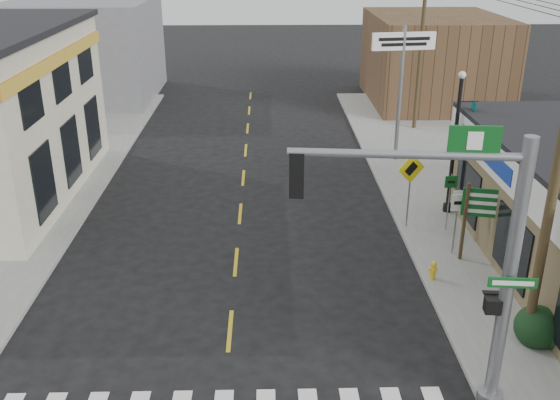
{
  "coord_description": "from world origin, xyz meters",
  "views": [
    {
      "loc": [
        1.06,
        -10.65,
        10.14
      ],
      "look_at": [
        1.46,
        6.72,
        2.8
      ],
      "focal_mm": 40.0,
      "sensor_mm": 36.0,
      "label": 1
    }
  ],
  "objects_px": {
    "lamp_post": "(457,133)",
    "utility_pole_near": "(557,168)",
    "guide_sign": "(485,211)",
    "fire_hydrant": "(433,269)",
    "traffic_signal_pole": "(476,252)",
    "dance_center_sign": "(402,60)",
    "utility_pole_far": "(420,54)"
  },
  "relations": [
    {
      "from": "traffic_signal_pole",
      "to": "lamp_post",
      "type": "bearing_deg",
      "value": 80.95
    },
    {
      "from": "guide_sign",
      "to": "utility_pole_near",
      "type": "height_order",
      "value": "utility_pole_near"
    },
    {
      "from": "dance_center_sign",
      "to": "utility_pole_far",
      "type": "height_order",
      "value": "utility_pole_far"
    },
    {
      "from": "utility_pole_near",
      "to": "utility_pole_far",
      "type": "distance_m",
      "value": 20.46
    },
    {
      "from": "traffic_signal_pole",
      "to": "utility_pole_far",
      "type": "distance_m",
      "value": 23.09
    },
    {
      "from": "fire_hydrant",
      "to": "lamp_post",
      "type": "xyz_separation_m",
      "value": [
        1.96,
        5.28,
        2.88
      ]
    },
    {
      "from": "guide_sign",
      "to": "utility_pole_far",
      "type": "height_order",
      "value": "utility_pole_far"
    },
    {
      "from": "traffic_signal_pole",
      "to": "lamp_post",
      "type": "distance_m",
      "value": 11.37
    },
    {
      "from": "lamp_post",
      "to": "utility_pole_far",
      "type": "bearing_deg",
      "value": 70.52
    },
    {
      "from": "guide_sign",
      "to": "dance_center_sign",
      "type": "relative_size",
      "value": 0.43
    },
    {
      "from": "utility_pole_near",
      "to": "guide_sign",
      "type": "bearing_deg",
      "value": 93.3
    },
    {
      "from": "traffic_signal_pole",
      "to": "dance_center_sign",
      "type": "relative_size",
      "value": 1.05
    },
    {
      "from": "traffic_signal_pole",
      "to": "utility_pole_far",
      "type": "bearing_deg",
      "value": 85.29
    },
    {
      "from": "traffic_signal_pole",
      "to": "dance_center_sign",
      "type": "distance_m",
      "value": 17.44
    },
    {
      "from": "traffic_signal_pole",
      "to": "utility_pole_near",
      "type": "distance_m",
      "value": 3.61
    },
    {
      "from": "utility_pole_near",
      "to": "lamp_post",
      "type": "bearing_deg",
      "value": 94.16
    },
    {
      "from": "lamp_post",
      "to": "utility_pole_near",
      "type": "distance_m",
      "value": 8.83
    },
    {
      "from": "utility_pole_far",
      "to": "utility_pole_near",
      "type": "bearing_deg",
      "value": -97.56
    },
    {
      "from": "utility_pole_far",
      "to": "guide_sign",
      "type": "bearing_deg",
      "value": -98.02
    },
    {
      "from": "guide_sign",
      "to": "utility_pole_far",
      "type": "bearing_deg",
      "value": 98.21
    },
    {
      "from": "fire_hydrant",
      "to": "guide_sign",
      "type": "bearing_deg",
      "value": 34.25
    },
    {
      "from": "fire_hydrant",
      "to": "dance_center_sign",
      "type": "bearing_deg",
      "value": 84.76
    },
    {
      "from": "utility_pole_near",
      "to": "dance_center_sign",
      "type": "bearing_deg",
      "value": 98.38
    },
    {
      "from": "dance_center_sign",
      "to": "utility_pole_near",
      "type": "distance_m",
      "value": 14.98
    },
    {
      "from": "guide_sign",
      "to": "dance_center_sign",
      "type": "bearing_deg",
      "value": 107.57
    },
    {
      "from": "fire_hydrant",
      "to": "utility_pole_near",
      "type": "xyz_separation_m",
      "value": [
        1.68,
        -3.37,
        4.61
      ]
    },
    {
      "from": "lamp_post",
      "to": "utility_pole_near",
      "type": "relative_size",
      "value": 0.57
    },
    {
      "from": "dance_center_sign",
      "to": "guide_sign",
      "type": "bearing_deg",
      "value": -93.21
    },
    {
      "from": "guide_sign",
      "to": "utility_pole_near",
      "type": "bearing_deg",
      "value": -79.81
    },
    {
      "from": "utility_pole_far",
      "to": "dance_center_sign",
      "type": "bearing_deg",
      "value": -114.79
    },
    {
      "from": "traffic_signal_pole",
      "to": "utility_pole_far",
      "type": "height_order",
      "value": "utility_pole_far"
    },
    {
      "from": "traffic_signal_pole",
      "to": "lamp_post",
      "type": "height_order",
      "value": "traffic_signal_pole"
    }
  ]
}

